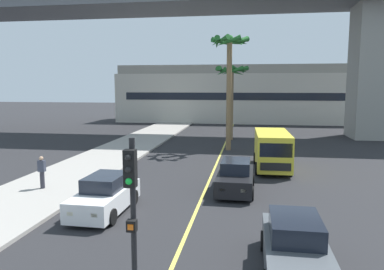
% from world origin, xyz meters
% --- Properties ---
extents(sidewalk_left, '(4.80, 80.00, 0.15)m').
position_xyz_m(sidewalk_left, '(-8.00, 16.00, 0.07)').
color(sidewalk_left, '#9E9991').
rests_on(sidewalk_left, ground).
extents(lane_stripe_center, '(0.14, 56.00, 0.01)m').
position_xyz_m(lane_stripe_center, '(0.00, 24.00, 0.00)').
color(lane_stripe_center, '#DBCC4C').
rests_on(lane_stripe_center, ground).
extents(bridge_overpass, '(69.43, 8.00, 17.33)m').
position_xyz_m(bridge_overpass, '(1.36, 39.71, 13.72)').
color(bridge_overpass, slate).
rests_on(bridge_overpass, ground).
extents(pier_building_backdrop, '(33.65, 8.04, 8.08)m').
position_xyz_m(pier_building_backdrop, '(0.00, 54.82, 3.98)').
color(pier_building_backdrop, beige).
rests_on(pier_building_backdrop, ground).
extents(car_queue_front, '(1.90, 4.14, 1.56)m').
position_xyz_m(car_queue_front, '(-3.71, 14.41, 0.72)').
color(car_queue_front, white).
rests_on(car_queue_front, ground).
extents(car_queue_second, '(1.86, 4.11, 1.56)m').
position_xyz_m(car_queue_second, '(3.48, 10.52, 0.72)').
color(car_queue_second, '#4C5156').
rests_on(car_queue_second, ground).
extents(car_queue_third, '(1.89, 4.13, 1.56)m').
position_xyz_m(car_queue_third, '(1.51, 18.36, 0.72)').
color(car_queue_third, black).
rests_on(car_queue_third, ground).
extents(delivery_van, '(2.24, 5.29, 2.36)m').
position_xyz_m(delivery_van, '(3.58, 23.63, 1.29)').
color(delivery_van, yellow).
rests_on(delivery_van, ground).
extents(traffic_light_median_near, '(0.24, 0.37, 4.20)m').
position_xyz_m(traffic_light_median_near, '(-0.19, 7.29, 2.71)').
color(traffic_light_median_near, black).
rests_on(traffic_light_median_near, ground).
extents(palm_tree_near_median, '(3.18, 3.18, 9.20)m').
position_xyz_m(palm_tree_near_median, '(0.47, 30.36, 7.30)').
color(palm_tree_near_median, brown).
rests_on(palm_tree_near_median, ground).
extents(palm_tree_mid_median, '(3.26, 3.26, 7.18)m').
position_xyz_m(palm_tree_mid_median, '(0.43, 36.11, 5.97)').
color(palm_tree_mid_median, brown).
rests_on(palm_tree_mid_median, ground).
extents(pedestrian_near_crosswalk, '(0.34, 0.22, 1.62)m').
position_xyz_m(pedestrian_near_crosswalk, '(-8.01, 16.91, 1.00)').
color(pedestrian_near_crosswalk, '#2D2D38').
rests_on(pedestrian_near_crosswalk, sidewalk_left).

